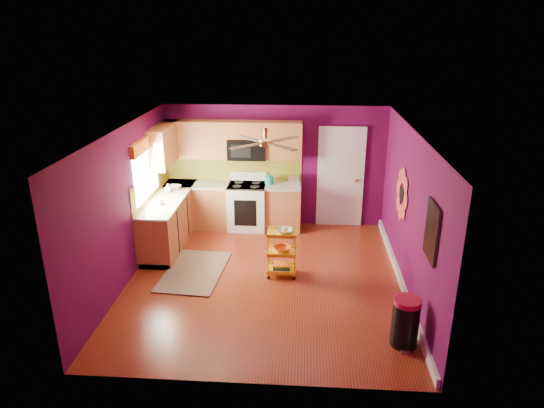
{
  "coord_description": "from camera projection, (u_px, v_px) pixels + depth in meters",
  "views": [
    {
      "loc": [
        0.61,
        -7.11,
        3.99
      ],
      "look_at": [
        0.09,
        0.4,
        1.2
      ],
      "focal_mm": 32.0,
      "sensor_mm": 36.0,
      "label": 1
    }
  ],
  "objects": [
    {
      "name": "shag_rug",
      "position": [
        194.0,
        271.0,
        8.31
      ],
      "size": [
        1.07,
        1.62,
        0.02
      ],
      "primitive_type": "cube",
      "rotation": [
        0.0,
        0.0,
        -0.08
      ],
      "color": "black",
      "rests_on": "ground"
    },
    {
      "name": "toaster",
      "position": [
        294.0,
        180.0,
        9.83
      ],
      "size": [
        0.22,
        0.15,
        0.18
      ],
      "primitive_type": "cube",
      "color": "beige",
      "rests_on": "lower_cabinets"
    },
    {
      "name": "teal_kettle",
      "position": [
        269.0,
        180.0,
        9.84
      ],
      "size": [
        0.18,
        0.18,
        0.21
      ],
      "color": "#139187",
      "rests_on": "lower_cabinets"
    },
    {
      "name": "right_wall_art",
      "position": [
        414.0,
        209.0,
        7.11
      ],
      "size": [
        0.04,
        2.74,
        1.04
      ],
      "color": "black",
      "rests_on": "ground"
    },
    {
      "name": "soap_bottle_a",
      "position": [
        160.0,
        199.0,
        8.74
      ],
      "size": [
        0.08,
        0.08,
        0.18
      ],
      "primitive_type": "imported",
      "color": "#EA3F72",
      "rests_on": "lower_cabinets"
    },
    {
      "name": "counter_dish",
      "position": [
        174.0,
        187.0,
        9.56
      ],
      "size": [
        0.26,
        0.26,
        0.06
      ],
      "primitive_type": "imported",
      "color": "white",
      "rests_on": "lower_cabinets"
    },
    {
      "name": "lower_cabinets",
      "position": [
        206.0,
        213.0,
        9.71
      ],
      "size": [
        2.81,
        2.31,
        0.94
      ],
      "color": "#965129",
      "rests_on": "ground"
    },
    {
      "name": "rolling_cart",
      "position": [
        282.0,
        251.0,
        8.06
      ],
      "size": [
        0.49,
        0.36,
        0.88
      ],
      "color": "yellow",
      "rests_on": "ground"
    },
    {
      "name": "ceiling_fan",
      "position": [
        266.0,
        142.0,
        7.46
      ],
      "size": [
        1.01,
        1.01,
        0.26
      ],
      "color": "#BF8C3F",
      "rests_on": "ground"
    },
    {
      "name": "counter_cup",
      "position": [
        160.0,
        202.0,
        8.7
      ],
      "size": [
        0.12,
        0.12,
        0.1
      ],
      "primitive_type": "imported",
      "color": "white",
      "rests_on": "lower_cabinets"
    },
    {
      "name": "electric_range",
      "position": [
        247.0,
        206.0,
        9.97
      ],
      "size": [
        0.76,
        0.66,
        1.13
      ],
      "color": "white",
      "rests_on": "ground"
    },
    {
      "name": "upper_cabinetry",
      "position": [
        211.0,
        143.0,
        9.56
      ],
      "size": [
        2.8,
        2.3,
        1.26
      ],
      "color": "#965129",
      "rests_on": "ground"
    },
    {
      "name": "left_window",
      "position": [
        145.0,
        160.0,
        8.59
      ],
      "size": [
        0.08,
        1.35,
        1.08
      ],
      "color": "white",
      "rests_on": "ground"
    },
    {
      "name": "panel_door",
      "position": [
        340.0,
        178.0,
        9.94
      ],
      "size": [
        0.95,
        0.11,
        2.15
      ],
      "color": "white",
      "rests_on": "ground"
    },
    {
      "name": "trash_can",
      "position": [
        405.0,
        322.0,
        6.32
      ],
      "size": [
        0.38,
        0.4,
        0.68
      ],
      "color": "black",
      "rests_on": "ground"
    },
    {
      "name": "soap_bottle_b",
      "position": [
        168.0,
        188.0,
        9.34
      ],
      "size": [
        0.14,
        0.14,
        0.18
      ],
      "primitive_type": "imported",
      "color": "white",
      "rests_on": "lower_cabinets"
    },
    {
      "name": "room_envelope",
      "position": [
        266.0,
        186.0,
        7.5
      ],
      "size": [
        4.54,
        5.04,
        2.52
      ],
      "color": "#530940",
      "rests_on": "ground"
    },
    {
      "name": "ground",
      "position": [
        265.0,
        279.0,
        8.07
      ],
      "size": [
        5.0,
        5.0,
        0.0
      ],
      "primitive_type": "plane",
      "color": "maroon",
      "rests_on": "ground"
    }
  ]
}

